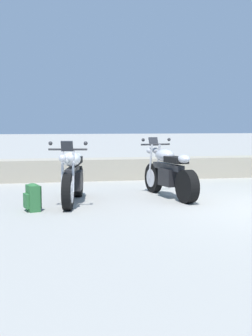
{
  "coord_description": "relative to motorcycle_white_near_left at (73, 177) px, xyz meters",
  "views": [
    {
      "loc": [
        -4.25,
        -6.86,
        1.46
      ],
      "look_at": [
        -2.68,
        1.2,
        0.65
      ],
      "focal_mm": 47.91,
      "sensor_mm": 36.0,
      "label": 1
    }
  ],
  "objects": [
    {
      "name": "rider_backpack",
      "position": [
        -0.72,
        -0.65,
        -0.24
      ],
      "size": [
        0.31,
        0.34,
        0.47
      ],
      "color": "#2D6B38",
      "rests_on": "ground"
    },
    {
      "name": "stone_wall",
      "position": [
        3.65,
        3.43,
        -0.21
      ],
      "size": [
        36.0,
        0.8,
        0.55
      ],
      "primitive_type": "cube",
      "color": "#A89E89",
      "rests_on": "ground"
    },
    {
      "name": "motorcycle_white_near_left",
      "position": [
        0.0,
        0.0,
        0.0
      ],
      "size": [
        0.74,
        2.05,
        1.18
      ],
      "color": "black",
      "rests_on": "ground"
    },
    {
      "name": "motorcycle_silver_centre",
      "position": [
        1.93,
        0.31,
        0.0
      ],
      "size": [
        0.79,
        2.05,
        1.18
      ],
      "color": "black",
      "rests_on": "ground"
    }
  ]
}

